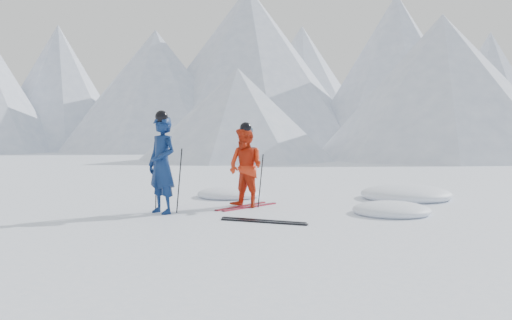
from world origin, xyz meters
The scene contains 12 objects.
ground centered at (0.00, 0.00, 0.00)m, with size 160.00×160.00×0.00m, color white.
skier_blue centered at (-3.37, -0.62, 1.01)m, with size 0.74×0.48×2.02m, color #0D2351.
skier_red centered at (-2.40, 1.07, 0.90)m, with size 0.87×0.68×1.79m, color red.
pole_blue_left centered at (-3.67, -0.47, 0.67)m, with size 0.02×0.02×1.34m, color black.
pole_blue_right centered at (-3.12, -0.37, 0.67)m, with size 0.02×0.02×1.34m, color black.
pole_red_left centered at (-2.70, 1.32, 0.60)m, with size 0.02×0.02×1.19m, color black.
pole_red_right centered at (-2.10, 1.22, 0.60)m, with size 0.02×0.02×1.19m, color black.
ski_worn_left centered at (-2.52, 1.07, 0.01)m, with size 0.09×1.70×0.03m, color black.
ski_worn_right centered at (-2.28, 1.07, 0.01)m, with size 0.09×1.70×0.03m, color black.
ski_loose_a centered at (-1.09, -0.35, 0.01)m, with size 0.09×1.70×0.03m, color black.
ski_loose_b centered at (-0.99, -0.50, 0.01)m, with size 0.09×1.70×0.03m, color black.
snow_lumps centered at (-0.59, 3.47, 0.00)m, with size 6.09×4.58×0.49m.
Camera 1 is at (4.16, -9.03, 1.69)m, focal length 38.00 mm.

